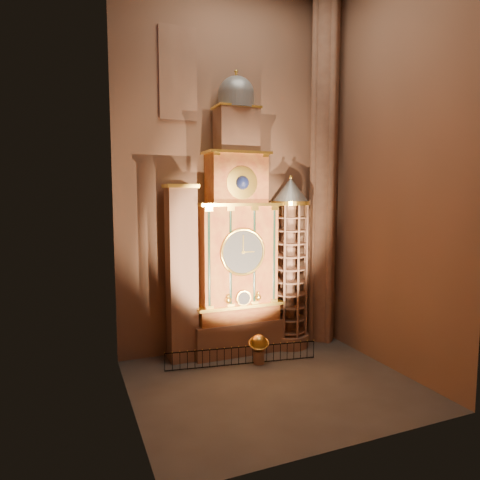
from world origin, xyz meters
name	(u,v)px	position (x,y,z in m)	size (l,w,h in m)	color
floor	(273,384)	(0.00, 0.00, 0.00)	(14.00, 14.00, 0.00)	#383330
wall_back	(230,172)	(0.00, 6.00, 11.00)	(22.00, 22.00, 0.00)	#91664E
wall_left	(126,162)	(-7.00, 0.00, 11.00)	(22.00, 22.00, 0.00)	#91664E
wall_right	(389,169)	(7.00, 0.00, 11.00)	(22.00, 22.00, 0.00)	#91664E
astronomical_clock	(237,244)	(0.00, 4.96, 6.68)	(5.60, 2.41, 16.70)	#8C634C
portrait_tower	(182,273)	(-3.40, 4.98, 5.15)	(1.80, 1.60, 10.20)	#8C634C
stair_turret	(290,264)	(3.50, 4.70, 5.27)	(2.50, 2.50, 10.80)	#8C634C
gothic_pier	(324,173)	(6.10, 5.00, 11.00)	(2.04, 2.04, 22.00)	#8C634C
stained_glass_window	(178,73)	(-3.20, 5.92, 16.50)	(2.20, 0.14, 5.20)	navy
celestial_globe	(259,346)	(0.46, 2.69, 1.01)	(1.47, 1.43, 1.69)	#8C634C
iron_railing	(242,356)	(-0.52, 2.81, 0.56)	(8.57, 1.39, 1.03)	black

